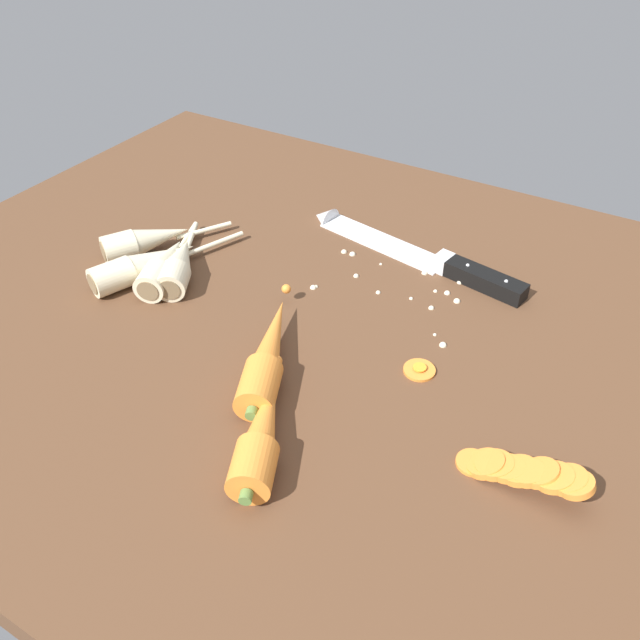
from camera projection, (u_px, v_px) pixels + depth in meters
ground_plane at (328, 333)px, 81.09cm from camera, size 120.00×90.00×4.00cm
chefs_knife at (407, 250)px, 91.22cm from camera, size 34.76×9.37×4.18cm
whole_carrot at (268, 355)px, 71.81cm from camera, size 10.96×20.84×4.20cm
whole_carrot_second at (262, 433)px, 62.88cm from camera, size 9.80×17.52×4.20cm
parsnip_front at (145, 265)px, 85.98cm from camera, size 10.26×21.78×4.00cm
parsnip_mid_left at (179, 264)px, 85.99cm from camera, size 10.61×16.76×4.00cm
parsnip_mid_right at (165, 265)px, 85.90cm from camera, size 8.65×18.06×4.00cm
parsnip_back at (147, 240)px, 90.76cm from camera, size 11.44×17.25×4.00cm
carrot_slice_stack at (524, 471)px, 60.11cm from camera, size 12.44×4.24×3.95cm
carrot_slice_stray_near at (419, 369)px, 72.55cm from camera, size 3.60×3.60×0.70cm
mince_crumbs at (398, 284)px, 85.17cm from camera, size 20.61×14.15×0.89cm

